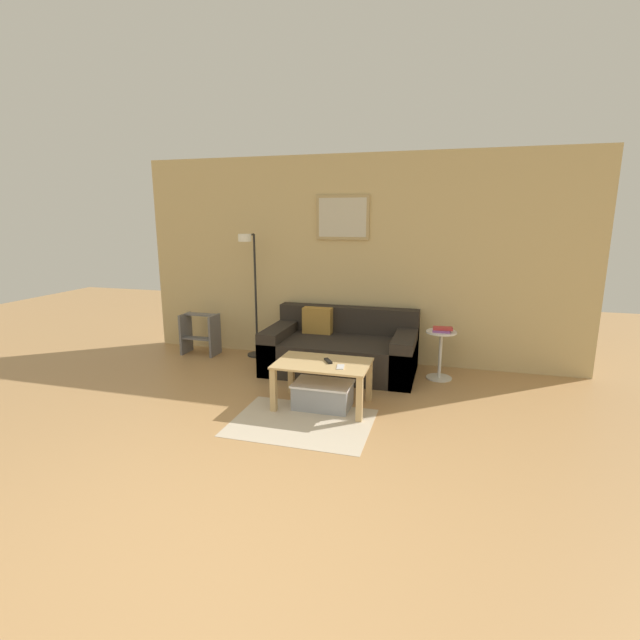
{
  "coord_description": "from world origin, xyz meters",
  "views": [
    {
      "loc": [
        1.18,
        -1.98,
        1.8
      ],
      "look_at": [
        0.01,
        2.14,
        0.85
      ],
      "focal_mm": 26.0,
      "sensor_mm": 36.0,
      "label": 1
    }
  ],
  "objects_px": {
    "coffee_table": "(323,371)",
    "couch": "(341,350)",
    "floor_lamp": "(251,286)",
    "remote_control": "(328,361)",
    "step_stool": "(200,333)",
    "book_stack": "(442,330)",
    "storage_bin": "(323,395)",
    "cell_phone": "(340,367)",
    "side_table": "(440,350)"
  },
  "relations": [
    {
      "from": "remote_control",
      "to": "step_stool",
      "type": "relative_size",
      "value": 0.28
    },
    {
      "from": "storage_bin",
      "to": "couch",
      "type": "bearing_deg",
      "value": 94.46
    },
    {
      "from": "remote_control",
      "to": "cell_phone",
      "type": "relative_size",
      "value": 1.07
    },
    {
      "from": "book_stack",
      "to": "cell_phone",
      "type": "bearing_deg",
      "value": -126.16
    },
    {
      "from": "remote_control",
      "to": "floor_lamp",
      "type": "bearing_deg",
      "value": 104.67
    },
    {
      "from": "book_stack",
      "to": "step_stool",
      "type": "distance_m",
      "value": 3.14
    },
    {
      "from": "remote_control",
      "to": "side_table",
      "type": "bearing_deg",
      "value": 14.11
    },
    {
      "from": "couch",
      "to": "coffee_table",
      "type": "bearing_deg",
      "value": -85.99
    },
    {
      "from": "couch",
      "to": "floor_lamp",
      "type": "xyz_separation_m",
      "value": [
        -1.22,
        0.17,
        0.7
      ]
    },
    {
      "from": "storage_bin",
      "to": "cell_phone",
      "type": "bearing_deg",
      "value": -17.33
    },
    {
      "from": "couch",
      "to": "side_table",
      "type": "distance_m",
      "value": 1.15
    },
    {
      "from": "side_table",
      "to": "remote_control",
      "type": "height_order",
      "value": "side_table"
    },
    {
      "from": "couch",
      "to": "side_table",
      "type": "xyz_separation_m",
      "value": [
        1.15,
        0.03,
        0.08
      ]
    },
    {
      "from": "coffee_table",
      "to": "side_table",
      "type": "relative_size",
      "value": 1.62
    },
    {
      "from": "side_table",
      "to": "cell_phone",
      "type": "relative_size",
      "value": 3.96
    },
    {
      "from": "step_stool",
      "to": "couch",
      "type": "bearing_deg",
      "value": -4.39
    },
    {
      "from": "floor_lamp",
      "to": "book_stack",
      "type": "xyz_separation_m",
      "value": [
        2.37,
        -0.16,
        -0.37
      ]
    },
    {
      "from": "remote_control",
      "to": "storage_bin",
      "type": "bearing_deg",
      "value": -149.28
    },
    {
      "from": "step_stool",
      "to": "remote_control",
      "type": "bearing_deg",
      "value": -30.04
    },
    {
      "from": "couch",
      "to": "book_stack",
      "type": "xyz_separation_m",
      "value": [
        1.15,
        0.01,
        0.32
      ]
    },
    {
      "from": "couch",
      "to": "cell_phone",
      "type": "distance_m",
      "value": 1.23
    },
    {
      "from": "coffee_table",
      "to": "floor_lamp",
      "type": "height_order",
      "value": "floor_lamp"
    },
    {
      "from": "cell_phone",
      "to": "step_stool",
      "type": "relative_size",
      "value": 0.26
    },
    {
      "from": "coffee_table",
      "to": "book_stack",
      "type": "xyz_separation_m",
      "value": [
        1.08,
        1.1,
        0.22
      ]
    },
    {
      "from": "coffee_table",
      "to": "side_table",
      "type": "height_order",
      "value": "side_table"
    },
    {
      "from": "side_table",
      "to": "floor_lamp",
      "type": "bearing_deg",
      "value": 176.5
    },
    {
      "from": "coffee_table",
      "to": "book_stack",
      "type": "distance_m",
      "value": 1.56
    },
    {
      "from": "storage_bin",
      "to": "remote_control",
      "type": "height_order",
      "value": "remote_control"
    },
    {
      "from": "floor_lamp",
      "to": "step_stool",
      "type": "relative_size",
      "value": 2.96
    },
    {
      "from": "storage_bin",
      "to": "floor_lamp",
      "type": "xyz_separation_m",
      "value": [
        -1.31,
        1.3,
        0.82
      ]
    },
    {
      "from": "coffee_table",
      "to": "couch",
      "type": "bearing_deg",
      "value": 94.01
    },
    {
      "from": "floor_lamp",
      "to": "step_stool",
      "type": "distance_m",
      "value": 1.0
    },
    {
      "from": "coffee_table",
      "to": "remote_control",
      "type": "distance_m",
      "value": 0.11
    },
    {
      "from": "remote_control",
      "to": "step_stool",
      "type": "height_order",
      "value": "step_stool"
    },
    {
      "from": "coffee_table",
      "to": "cell_phone",
      "type": "bearing_deg",
      "value": -26.02
    },
    {
      "from": "storage_bin",
      "to": "remote_control",
      "type": "relative_size",
      "value": 3.74
    },
    {
      "from": "remote_control",
      "to": "couch",
      "type": "bearing_deg",
      "value": 63.92
    },
    {
      "from": "couch",
      "to": "cell_phone",
      "type": "bearing_deg",
      "value": -76.99
    },
    {
      "from": "coffee_table",
      "to": "remote_control",
      "type": "height_order",
      "value": "remote_control"
    },
    {
      "from": "coffee_table",
      "to": "side_table",
      "type": "distance_m",
      "value": 1.55
    },
    {
      "from": "coffee_table",
      "to": "storage_bin",
      "type": "bearing_deg",
      "value": -73.06
    },
    {
      "from": "couch",
      "to": "step_stool",
      "type": "relative_size",
      "value": 3.22
    },
    {
      "from": "couch",
      "to": "remote_control",
      "type": "bearing_deg",
      "value": -83.41
    },
    {
      "from": "side_table",
      "to": "step_stool",
      "type": "xyz_separation_m",
      "value": [
        -3.12,
        0.12,
        -0.04
      ]
    },
    {
      "from": "floor_lamp",
      "to": "side_table",
      "type": "distance_m",
      "value": 2.45
    },
    {
      "from": "storage_bin",
      "to": "remote_control",
      "type": "distance_m",
      "value": 0.33
    },
    {
      "from": "floor_lamp",
      "to": "step_stool",
      "type": "bearing_deg",
      "value": -178.39
    },
    {
      "from": "book_stack",
      "to": "remote_control",
      "type": "distance_m",
      "value": 1.49
    },
    {
      "from": "couch",
      "to": "book_stack",
      "type": "bearing_deg",
      "value": 0.66
    },
    {
      "from": "coffee_table",
      "to": "remote_control",
      "type": "relative_size",
      "value": 6.0
    }
  ]
}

